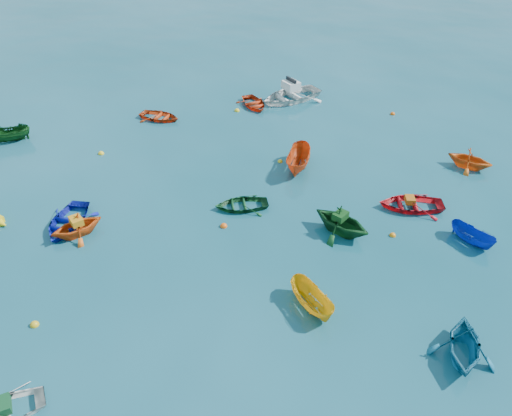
# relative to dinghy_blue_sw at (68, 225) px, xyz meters

# --- Properties ---
(ground) EXTENTS (160.00, 160.00, 0.00)m
(ground) POSITION_rel_dinghy_blue_sw_xyz_m (9.05, -1.88, 0.00)
(ground) COLOR #0B4550
(ground) RESTS_ON ground
(dinghy_blue_sw) EXTENTS (2.73, 3.60, 0.70)m
(dinghy_blue_sw) POSITION_rel_dinghy_blue_sw_xyz_m (0.00, 0.00, 0.00)
(dinghy_blue_sw) COLOR #0D19A6
(dinghy_blue_sw) RESTS_ON ground
(dinghy_white_near) EXTENTS (3.41, 3.28, 0.58)m
(dinghy_white_near) POSITION_rel_dinghy_blue_sw_xyz_m (3.38, -9.91, 0.00)
(dinghy_white_near) COLOR white
(dinghy_white_near) RESTS_ON ground
(dinghy_orange_w) EXTENTS (3.26, 3.29, 1.31)m
(dinghy_orange_w) POSITION_rel_dinghy_blue_sw_xyz_m (0.91, -0.55, 0.00)
(dinghy_orange_w) COLOR orange
(dinghy_orange_w) RESTS_ON ground
(sampan_yellow_mid) EXTENTS (2.56, 2.72, 1.05)m
(sampan_yellow_mid) POSITION_rel_dinghy_blue_sw_xyz_m (12.80, -2.72, 0.00)
(sampan_yellow_mid) COLOR #EBAB14
(sampan_yellow_mid) RESTS_ON ground
(dinghy_green_e) EXTENTS (3.36, 2.91, 0.58)m
(dinghy_green_e) POSITION_rel_dinghy_blue_sw_xyz_m (8.15, 3.54, 0.00)
(dinghy_green_e) COLOR #10451F
(dinghy_green_e) RESTS_ON ground
(dinghy_cyan_se) EXTENTS (2.68, 3.04, 1.50)m
(dinghy_cyan_se) POSITION_rel_dinghy_blue_sw_xyz_m (18.59, -3.86, 0.00)
(dinghy_cyan_se) COLOR #156586
(dinghy_cyan_se) RESTS_ON ground
(dinghy_red_nw) EXTENTS (3.26, 2.55, 0.62)m
(dinghy_red_nw) POSITION_rel_dinghy_blue_sw_xyz_m (-0.18, 12.65, 0.00)
(dinghy_red_nw) COLOR #C23710
(dinghy_red_nw) RESTS_ON ground
(sampan_orange_n) EXTENTS (1.30, 3.40, 1.31)m
(sampan_orange_n) POSITION_rel_dinghy_blue_sw_xyz_m (10.45, 8.17, 0.00)
(sampan_orange_n) COLOR #CF4613
(sampan_orange_n) RESTS_ON ground
(dinghy_green_n) EXTENTS (3.83, 3.66, 1.57)m
(dinghy_green_n) POSITION_rel_dinghy_blue_sw_xyz_m (13.48, 2.62, 0.00)
(dinghy_green_n) COLOR #0F421A
(dinghy_green_n) RESTS_ON ground
(dinghy_red_ne) EXTENTS (3.75, 2.98, 0.70)m
(dinghy_red_ne) POSITION_rel_dinghy_blue_sw_xyz_m (16.89, 5.59, 0.00)
(dinghy_red_ne) COLOR red
(dinghy_red_ne) RESTS_ON ground
(sampan_blue_far) EXTENTS (2.37, 2.18, 0.91)m
(sampan_blue_far) POSITION_rel_dinghy_blue_sw_xyz_m (19.69, 3.29, 0.00)
(sampan_blue_far) COLOR #0D29A9
(sampan_blue_far) RESTS_ON ground
(dinghy_red_far) EXTENTS (3.50, 3.70, 0.62)m
(dinghy_red_far) POSITION_rel_dinghy_blue_sw_xyz_m (5.78, 16.33, 0.00)
(dinghy_red_far) COLOR red
(dinghy_red_far) RESTS_ON ground
(dinghy_orange_far) EXTENTS (3.15, 2.94, 1.34)m
(dinghy_orange_far) POSITION_rel_dinghy_blue_sw_xyz_m (20.32, 10.66, 0.00)
(dinghy_orange_far) COLOR #DB5C14
(dinghy_orange_far) RESTS_ON ground
(sampan_green_far) EXTENTS (3.07, 2.43, 1.13)m
(sampan_green_far) POSITION_rel_dinghy_blue_sw_xyz_m (-8.51, 7.25, 0.00)
(sampan_green_far) COLOR #104615
(sampan_green_far) RESTS_ON ground
(motorboat_white) EXTENTS (5.91, 5.94, 1.61)m
(motorboat_white) POSITION_rel_dinghy_blue_sw_xyz_m (8.22, 18.09, 0.00)
(motorboat_white) COLOR white
(motorboat_white) RESTS_ON ground
(tarp_green_a) EXTENTS (0.82, 0.85, 0.33)m
(tarp_green_a) POSITION_rel_dinghy_blue_sw_xyz_m (3.46, -9.85, 0.45)
(tarp_green_a) COLOR #124824
(tarp_green_a) RESTS_ON dinghy_white_near
(tarp_orange_a) EXTENTS (0.89, 0.87, 0.34)m
(tarp_orange_a) POSITION_rel_dinghy_blue_sw_xyz_m (0.94, -0.51, 0.83)
(tarp_orange_a) COLOR orange
(tarp_orange_a) RESTS_ON dinghy_orange_w
(tarp_green_b) EXTENTS (0.83, 0.90, 0.35)m
(tarp_green_b) POSITION_rel_dinghy_blue_sw_xyz_m (13.39, 2.66, 0.96)
(tarp_green_b) COLOR #0F3F13
(tarp_green_b) RESTS_ON dinghy_green_n
(tarp_orange_b) EXTENTS (0.59, 0.71, 0.31)m
(tarp_orange_b) POSITION_rel_dinghy_blue_sw_xyz_m (16.80, 5.57, 0.50)
(tarp_orange_b) COLOR #B25B12
(tarp_orange_b) RESTS_ON dinghy_red_ne
(buoy_ye_a) EXTENTS (0.36, 0.36, 0.36)m
(buoy_ye_a) POSITION_rel_dinghy_blue_sw_xyz_m (2.15, -6.20, 0.00)
(buoy_ye_a) COLOR gold
(buoy_ye_a) RESTS_ON ground
(buoy_ye_b) EXTENTS (0.37, 0.37, 0.37)m
(buoy_ye_b) POSITION_rel_dinghy_blue_sw_xyz_m (-1.86, 7.11, 0.00)
(buoy_ye_b) COLOR yellow
(buoy_ye_b) RESTS_ON ground
(buoy_or_c) EXTENTS (0.37, 0.37, 0.37)m
(buoy_or_c) POSITION_rel_dinghy_blue_sw_xyz_m (7.70, 1.73, 0.00)
(buoy_or_c) COLOR #FF5A0D
(buoy_or_c) RESTS_ON ground
(buoy_ye_c) EXTENTS (0.31, 0.31, 0.31)m
(buoy_ye_c) POSITION_rel_dinghy_blue_sw_xyz_m (9.24, 8.73, 0.00)
(buoy_ye_c) COLOR yellow
(buoy_ye_c) RESTS_ON ground
(buoy_or_d) EXTENTS (0.32, 0.32, 0.32)m
(buoy_or_d) POSITION_rel_dinghy_blue_sw_xyz_m (16.01, 2.92, 0.00)
(buoy_or_d) COLOR orange
(buoy_or_d) RESTS_ON ground
(buoy_ye_d) EXTENTS (0.38, 0.38, 0.38)m
(buoy_ye_d) POSITION_rel_dinghy_blue_sw_xyz_m (4.78, 15.21, 0.00)
(buoy_ye_d) COLOR yellow
(buoy_ye_d) RESTS_ON ground
(buoy_or_e) EXTENTS (0.36, 0.36, 0.36)m
(buoy_or_e) POSITION_rel_dinghy_blue_sw_xyz_m (15.84, 17.23, 0.00)
(buoy_or_e) COLOR #E8560C
(buoy_or_e) RESTS_ON ground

